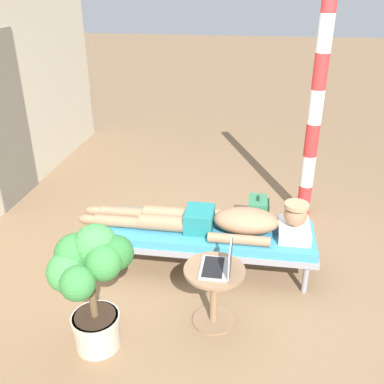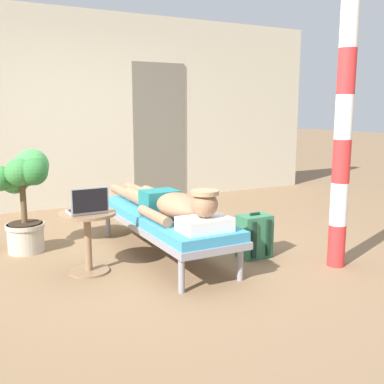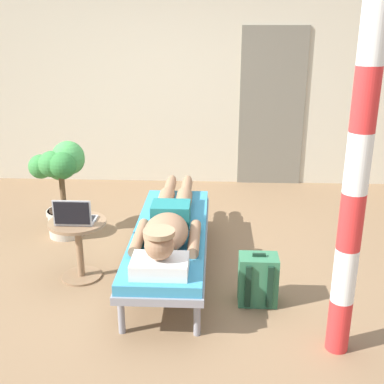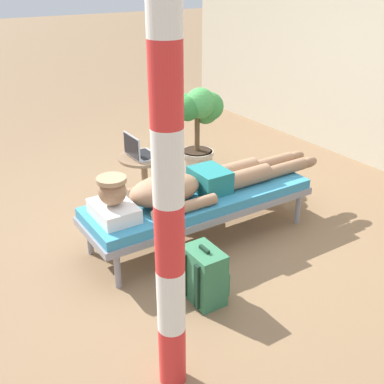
% 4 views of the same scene
% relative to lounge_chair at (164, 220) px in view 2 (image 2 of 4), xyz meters
% --- Properties ---
extents(ground_plane, '(40.00, 40.00, 0.00)m').
position_rel_lounge_chair_xyz_m(ground_plane, '(-0.12, 0.04, -0.35)').
color(ground_plane, '#846647').
extents(house_wall_back, '(7.60, 0.20, 2.70)m').
position_rel_lounge_chair_xyz_m(house_wall_back, '(0.00, 2.67, 1.00)').
color(house_wall_back, beige).
rests_on(house_wall_back, ground).
extents(house_door_panel, '(0.84, 0.03, 2.04)m').
position_rel_lounge_chair_xyz_m(house_door_panel, '(1.10, 2.56, 0.67)').
color(house_door_panel, '#6D6759').
rests_on(house_door_panel, ground).
extents(lounge_chair, '(0.63, 1.98, 0.42)m').
position_rel_lounge_chair_xyz_m(lounge_chair, '(0.00, 0.00, 0.00)').
color(lounge_chair, gray).
rests_on(lounge_chair, ground).
extents(person_reclining, '(0.53, 2.17, 0.33)m').
position_rel_lounge_chair_xyz_m(person_reclining, '(-0.00, -0.10, 0.17)').
color(person_reclining, white).
rests_on(person_reclining, lounge_chair).
extents(side_table, '(0.48, 0.48, 0.52)m').
position_rel_lounge_chair_xyz_m(side_table, '(-0.76, -0.12, 0.01)').
color(side_table, '#8C6B4C').
rests_on(side_table, ground).
extents(laptop, '(0.31, 0.24, 0.23)m').
position_rel_lounge_chair_xyz_m(laptop, '(-0.76, -0.17, 0.24)').
color(laptop, '#A5A8AD').
rests_on(laptop, side_table).
extents(backpack, '(0.30, 0.26, 0.42)m').
position_rel_lounge_chair_xyz_m(backpack, '(0.72, -0.44, -0.15)').
color(backpack, '#33724C').
rests_on(backpack, ground).
extents(potted_plant, '(0.57, 0.59, 1.00)m').
position_rel_lounge_chair_xyz_m(potted_plant, '(-1.14, 0.73, 0.29)').
color(potted_plant, '#BFB29E').
rests_on(potted_plant, ground).
extents(porch_post, '(0.15, 0.15, 2.61)m').
position_rel_lounge_chair_xyz_m(porch_post, '(1.22, -0.99, 0.96)').
color(porch_post, red).
rests_on(porch_post, ground).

